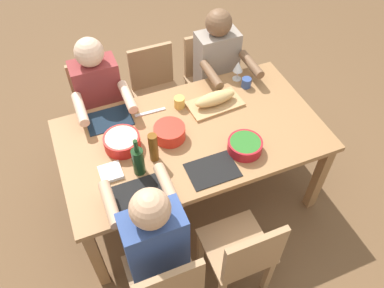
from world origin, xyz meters
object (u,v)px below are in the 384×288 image
(diner_far_right, at_px, (153,240))
(diner_near_left, at_px, (218,68))
(cutting_board, at_px, (215,104))
(serving_bowl_greens, at_px, (245,145))
(chair_far_right, at_px, (166,284))
(napkin_stack, at_px, (111,172))
(dining_table, at_px, (192,141))
(beer_bottle, at_px, (153,147))
(cup_near_center, at_px, (179,102))
(chair_near_center, at_px, (156,89))
(chair_far_center, at_px, (243,254))
(diner_near_right, at_px, (100,98))
(cup_near_left, at_px, (246,83))
(serving_bowl_pasta, at_px, (122,141))
(wine_bottle, at_px, (138,161))
(bread_loaf, at_px, (215,98))
(chair_near_left, at_px, (209,75))
(wine_glass, at_px, (238,67))
(serving_bowl_salad, at_px, (170,132))
(chair_near_right, at_px, (100,104))

(diner_far_right, distance_m, diner_near_left, 1.63)
(cutting_board, bearing_deg, serving_bowl_greens, 90.24)
(chair_far_right, bearing_deg, napkin_stack, -81.34)
(dining_table, distance_m, beer_bottle, 0.38)
(cutting_board, distance_m, cup_near_center, 0.26)
(beer_bottle, bearing_deg, chair_near_center, -108.25)
(diner_far_right, distance_m, chair_far_center, 0.57)
(diner_near_right, relative_size, cup_near_left, 15.71)
(serving_bowl_pasta, bearing_deg, cup_near_left, -167.35)
(wine_bottle, height_order, cup_near_center, wine_bottle)
(serving_bowl_pasta, height_order, napkin_stack, serving_bowl_pasta)
(diner_near_right, bearing_deg, cup_near_left, 162.33)
(chair_far_right, relative_size, diner_near_left, 0.71)
(chair_far_right, relative_size, cup_near_center, 10.00)
(serving_bowl_pasta, height_order, bread_loaf, bread_loaf)
(chair_near_left, relative_size, diner_near_left, 0.71)
(cup_near_left, bearing_deg, cutting_board, 17.64)
(wine_glass, bearing_deg, chair_far_center, 66.06)
(napkin_stack, bearing_deg, chair_near_center, -122.46)
(chair_near_left, height_order, diner_near_left, diner_near_left)
(diner_far_right, relative_size, chair_near_left, 1.41)
(wine_glass, bearing_deg, diner_near_right, -12.57)
(chair_near_left, height_order, wine_bottle, wine_bottle)
(serving_bowl_pasta, distance_m, cup_near_left, 1.08)
(dining_table, distance_m, serving_bowl_salad, 0.20)
(chair_far_right, bearing_deg, bread_loaf, -126.56)
(chair_near_right, distance_m, diner_far_right, 1.49)
(serving_bowl_pasta, xyz_separation_m, cup_near_center, (-0.49, -0.22, -0.01))
(chair_far_center, relative_size, cutting_board, 2.12)
(diner_near_right, xyz_separation_m, serving_bowl_greens, (-0.77, 0.91, 0.09))
(chair_far_right, relative_size, wine_glass, 5.12)
(chair_far_center, bearing_deg, serving_bowl_pasta, -62.04)
(diner_near_left, distance_m, cup_near_center, 0.61)
(bread_loaf, relative_size, cup_near_center, 3.76)
(serving_bowl_greens, relative_size, beer_bottle, 1.05)
(chair_near_center, bearing_deg, diner_near_right, 20.18)
(serving_bowl_greens, distance_m, wine_glass, 0.74)
(dining_table, distance_m, serving_bowl_greens, 0.40)
(chair_far_right, distance_m, diner_near_left, 1.79)
(chair_far_center, bearing_deg, napkin_stack, -49.18)
(bread_loaf, xyz_separation_m, cup_near_center, (0.25, -0.08, -0.02))
(chair_far_right, height_order, bread_loaf, same)
(serving_bowl_salad, height_order, bread_loaf, bread_loaf)
(chair_far_right, relative_size, cup_near_left, 11.13)
(wine_bottle, height_order, wine_glass, wine_bottle)
(wine_glass, bearing_deg, diner_far_right, 45.14)
(chair_near_center, relative_size, beer_bottle, 3.86)
(dining_table, distance_m, chair_near_center, 0.85)
(chair_near_left, bearing_deg, chair_near_center, 0.00)
(diner_far_right, height_order, diner_near_left, same)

